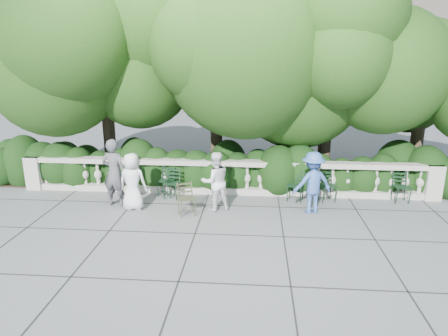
# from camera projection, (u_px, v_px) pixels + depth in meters

# --- Properties ---
(ground) EXTENTS (90.00, 90.00, 0.00)m
(ground) POSITION_uv_depth(u_px,v_px,m) (221.00, 217.00, 9.99)
(ground) COLOR #595B61
(ground) RESTS_ON ground
(balustrade) EXTENTS (12.00, 0.44, 1.00)m
(balustrade) POSITION_uv_depth(u_px,v_px,m) (226.00, 177.00, 11.58)
(balustrade) COLOR #9E998E
(balustrade) RESTS_ON ground
(shrub_hedge) EXTENTS (15.00, 2.60, 1.70)m
(shrub_hedge) POSITION_uv_depth(u_px,v_px,m) (229.00, 181.00, 12.86)
(shrub_hedge) COLOR black
(shrub_hedge) RESTS_ON ground
(tree_canopy) EXTENTS (15.04, 6.52, 6.78)m
(tree_canopy) POSITION_uv_depth(u_px,v_px,m) (253.00, 53.00, 11.91)
(tree_canopy) COLOR #3F3023
(tree_canopy) RESTS_ON ground
(chair_a) EXTENTS (0.50, 0.53, 0.84)m
(chair_a) POSITION_uv_depth(u_px,v_px,m) (170.00, 200.00, 11.18)
(chair_a) COLOR black
(chair_a) RESTS_ON ground
(chair_b) EXTENTS (0.53, 0.56, 0.84)m
(chair_b) POSITION_uv_depth(u_px,v_px,m) (165.00, 197.00, 11.38)
(chair_b) COLOR black
(chair_b) RESTS_ON ground
(chair_d) EXTENTS (0.55, 0.58, 0.84)m
(chair_d) POSITION_uv_depth(u_px,v_px,m) (329.00, 203.00, 10.96)
(chair_d) COLOR black
(chair_d) RESTS_ON ground
(chair_e) EXTENTS (0.55, 0.58, 0.84)m
(chair_e) POSITION_uv_depth(u_px,v_px,m) (294.00, 202.00, 10.99)
(chair_e) COLOR black
(chair_e) RESTS_ON ground
(chair_f) EXTENTS (0.48, 0.51, 0.84)m
(chair_f) POSITION_uv_depth(u_px,v_px,m) (402.00, 204.00, 10.87)
(chair_f) COLOR black
(chair_f) RESTS_ON ground
(chair_weathered) EXTENTS (0.59, 0.62, 0.84)m
(chair_weathered) POSITION_uv_depth(u_px,v_px,m) (188.00, 217.00, 10.00)
(chair_weathered) COLOR black
(chair_weathered) RESTS_ON ground
(person_businessman) EXTENTS (0.81, 0.59, 1.51)m
(person_businessman) POSITION_uv_depth(u_px,v_px,m) (133.00, 182.00, 10.33)
(person_businessman) COLOR white
(person_businessman) RESTS_ON ground
(person_woman_grey) EXTENTS (0.73, 0.55, 1.83)m
(person_woman_grey) POSITION_uv_depth(u_px,v_px,m) (114.00, 173.00, 10.55)
(person_woman_grey) COLOR #46464C
(person_woman_grey) RESTS_ON ground
(person_casual_man) EXTENTS (0.92, 0.83, 1.55)m
(person_casual_man) POSITION_uv_depth(u_px,v_px,m) (215.00, 181.00, 10.27)
(person_casual_man) COLOR white
(person_casual_man) RESTS_ON ground
(person_older_blue) EXTENTS (1.17, 0.91, 1.60)m
(person_older_blue) POSITION_uv_depth(u_px,v_px,m) (312.00, 183.00, 10.09)
(person_older_blue) COLOR #365AA3
(person_older_blue) RESTS_ON ground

